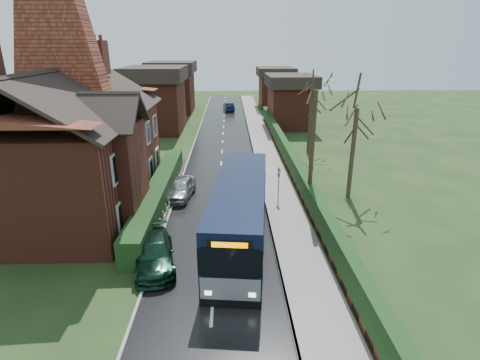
{
  "coord_description": "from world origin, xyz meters",
  "views": [
    {
      "loc": [
        0.77,
        -17.94,
        10.03
      ],
      "look_at": [
        1.41,
        4.73,
        1.8
      ],
      "focal_mm": 28.0,
      "sensor_mm": 36.0,
      "label": 1
    }
  ],
  "objects_px": {
    "brick_house": "(75,142)",
    "telegraph_pole": "(312,152)",
    "bus": "(240,213)",
    "car_green": "(154,253)",
    "bus_stop_sign": "(279,179)",
    "car_silver": "(181,188)"
  },
  "relations": [
    {
      "from": "bus",
      "to": "bus_stop_sign",
      "type": "distance_m",
      "value": 5.98
    },
    {
      "from": "bus",
      "to": "car_green",
      "type": "relative_size",
      "value": 2.49
    },
    {
      "from": "brick_house",
      "to": "bus",
      "type": "bearing_deg",
      "value": -25.67
    },
    {
      "from": "brick_house",
      "to": "bus_stop_sign",
      "type": "bearing_deg",
      "value": 2.28
    },
    {
      "from": "car_green",
      "to": "bus_stop_sign",
      "type": "xyz_separation_m",
      "value": [
        6.9,
        7.52,
        0.97
      ]
    },
    {
      "from": "bus",
      "to": "bus_stop_sign",
      "type": "height_order",
      "value": "bus"
    },
    {
      "from": "brick_house",
      "to": "bus",
      "type": "height_order",
      "value": "brick_house"
    },
    {
      "from": "car_silver",
      "to": "car_green",
      "type": "relative_size",
      "value": 0.87
    },
    {
      "from": "car_silver",
      "to": "telegraph_pole",
      "type": "xyz_separation_m",
      "value": [
        8.46,
        -2.32,
        3.17
      ]
    },
    {
      "from": "bus",
      "to": "telegraph_pole",
      "type": "relative_size",
      "value": 1.49
    },
    {
      "from": "brick_house",
      "to": "telegraph_pole",
      "type": "relative_size",
      "value": 1.93
    },
    {
      "from": "bus",
      "to": "telegraph_pole",
      "type": "bearing_deg",
      "value": 47.64
    },
    {
      "from": "brick_house",
      "to": "bus_stop_sign",
      "type": "xyz_separation_m",
      "value": [
        12.73,
        0.51,
        -2.74
      ]
    },
    {
      "from": "bus",
      "to": "car_silver",
      "type": "relative_size",
      "value": 2.88
    },
    {
      "from": "car_silver",
      "to": "brick_house",
      "type": "bearing_deg",
      "value": -157.59
    },
    {
      "from": "brick_house",
      "to": "bus_stop_sign",
      "type": "distance_m",
      "value": 13.04
    },
    {
      "from": "brick_house",
      "to": "telegraph_pole",
      "type": "height_order",
      "value": "brick_house"
    },
    {
      "from": "bus_stop_sign",
      "to": "telegraph_pole",
      "type": "height_order",
      "value": "telegraph_pole"
    },
    {
      "from": "brick_house",
      "to": "car_green",
      "type": "xyz_separation_m",
      "value": [
        5.83,
        -7.01,
        -3.72
      ]
    },
    {
      "from": "telegraph_pole",
      "to": "car_silver",
      "type": "bearing_deg",
      "value": -178.45
    },
    {
      "from": "car_silver",
      "to": "car_green",
      "type": "distance_m",
      "value": 8.56
    },
    {
      "from": "bus",
      "to": "bus_stop_sign",
      "type": "relative_size",
      "value": 4.57
    }
  ]
}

